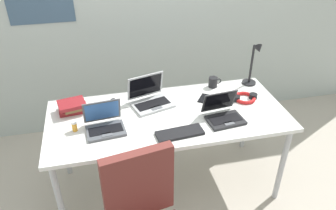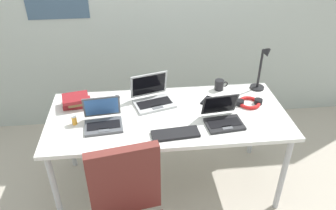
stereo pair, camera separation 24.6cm
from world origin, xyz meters
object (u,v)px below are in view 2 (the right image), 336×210
Objects in this scene: external_keyboard at (175,134)px; book_stack at (77,101)px; headphones at (249,103)px; coffee_mug at (219,85)px; cell_phone at (207,101)px; laptop_near_lamp at (153,98)px; computer_mouse at (116,98)px; laptop_front_left at (103,120)px; desk_lamp at (262,69)px; laptop_back_left at (223,118)px; pill_bottle at (74,119)px.

book_stack reaches higher than external_keyboard.
headphones is 1.89× the size of coffee_mug.
laptop_near_lamp is at bearing -147.58° from cell_phone.
computer_mouse is (-0.29, 0.07, -0.03)m from laptop_near_lamp.
cell_phone is 0.64× the size of headphones.
laptop_front_left is at bearing -171.98° from headphones.
cell_phone is 0.23m from coffee_mug.
laptop_near_lamp is 3.18× the size of coffee_mug.
desk_lamp reaches higher than external_keyboard.
headphones is (0.75, -0.10, -0.03)m from laptop_near_lamp.
laptop_near_lamp reaches higher than laptop_back_left.
cell_phone is 0.33m from headphones.
pill_bottle is (-1.48, -0.33, -0.16)m from desk_lamp.
desk_lamp is 0.37m from coffee_mug.
laptop_back_left is 2.55× the size of coffee_mug.
external_keyboard is (-0.36, -0.11, -0.03)m from laptop_back_left.
cell_phone is 0.61× the size of book_stack.
laptop_back_left is at bearing -33.63° from laptop_near_lamp.
pill_bottle is (-0.21, 0.03, -0.00)m from laptop_front_left.
laptop_front_left is at bearing -8.94° from pill_bottle.
laptop_front_left reaches higher than pill_bottle.
coffee_mug reaches higher than pill_bottle.
laptop_back_left is 1.29× the size of book_stack.
book_stack is (-0.01, 0.26, 0.00)m from pill_bottle.
pill_bottle is (-1.02, -0.21, 0.04)m from cell_phone.
coffee_mug is at bearing 17.02° from computer_mouse.
desk_lamp is 4.17× the size of computer_mouse.
cell_phone is at bearing 47.97° from external_keyboard.
laptop_back_left reaches higher than coffee_mug.
laptop_near_lamp is (-0.90, -0.10, -0.15)m from desk_lamp.
coffee_mug is (0.58, 0.15, -0.00)m from laptop_near_lamp.
pill_bottle is at bearing -167.31° from desk_lamp.
external_keyboard is 3.44× the size of computer_mouse.
desk_lamp is 1.12× the size of laptop_near_lamp.
laptop_back_left is 1.07m from pill_bottle.
computer_mouse is (0.08, 0.33, -0.02)m from laptop_front_left.
external_keyboard is at bearing -16.14° from pill_bottle.
laptop_back_left is (-0.42, -0.43, -0.16)m from desk_lamp.
laptop_front_left reaches higher than external_keyboard.
coffee_mug is (1.17, 0.13, 0.00)m from book_stack.
desk_lamp is at bearing 50.54° from cell_phone.
laptop_front_left reaches higher than laptop_back_left.
book_stack is 1.98× the size of coffee_mug.
book_stack is (-1.50, -0.08, -0.15)m from desk_lamp.
desk_lamp is at bearing 29.58° from external_keyboard.
headphones is at bearing 21.12° from cell_phone.
computer_mouse is at bearing 8.49° from book_stack.
laptop_back_left is at bearing 11.91° from external_keyboard.
laptop_near_lamp is 0.60m from book_stack.
headphones is at bearing 22.61° from external_keyboard.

